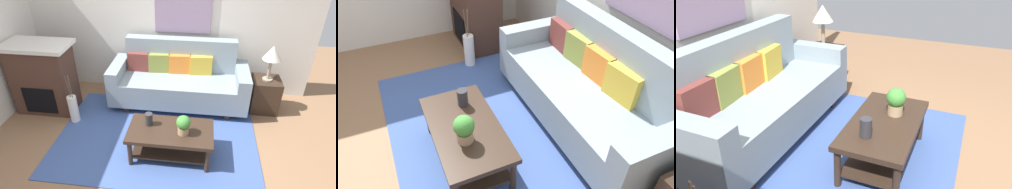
# 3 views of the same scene
# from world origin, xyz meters

# --- Properties ---
(ground_plane) EXTENTS (8.90, 8.90, 0.00)m
(ground_plane) POSITION_xyz_m (0.00, 0.00, 0.00)
(ground_plane) COLOR #8C6647
(wall_back) EXTENTS (4.90, 0.10, 2.70)m
(wall_back) POSITION_xyz_m (0.00, 1.99, 1.35)
(wall_back) COLOR silver
(wall_back) RESTS_ON ground_plane
(area_rug) EXTENTS (2.88, 2.04, 0.01)m
(area_rug) POSITION_xyz_m (0.00, 0.50, 0.01)
(area_rug) COLOR #3D5693
(area_rug) RESTS_ON ground_plane
(couch) EXTENTS (2.23, 0.84, 1.08)m
(couch) POSITION_xyz_m (0.23, 1.46, 0.43)
(couch) COLOR gray
(couch) RESTS_ON ground_plane
(throw_pillow_maroon) EXTENTS (0.36, 0.13, 0.32)m
(throw_pillow_maroon) POSITION_xyz_m (-0.47, 1.58, 0.68)
(throw_pillow_maroon) COLOR brown
(throw_pillow_maroon) RESTS_ON couch
(throw_pillow_olive) EXTENTS (0.37, 0.15, 0.32)m
(throw_pillow_olive) POSITION_xyz_m (-0.12, 1.58, 0.68)
(throw_pillow_olive) COLOR olive
(throw_pillow_olive) RESTS_ON couch
(throw_pillow_orange) EXTENTS (0.37, 0.14, 0.32)m
(throw_pillow_orange) POSITION_xyz_m (0.23, 1.58, 0.68)
(throw_pillow_orange) COLOR orange
(throw_pillow_orange) RESTS_ON couch
(throw_pillow_mustard) EXTENTS (0.37, 0.16, 0.32)m
(throw_pillow_mustard) POSITION_xyz_m (0.57, 1.58, 0.68)
(throw_pillow_mustard) COLOR gold
(throw_pillow_mustard) RESTS_ON couch
(coffee_table) EXTENTS (1.10, 0.60, 0.43)m
(coffee_table) POSITION_xyz_m (0.25, 0.15, 0.31)
(coffee_table) COLOR #332319
(coffee_table) RESTS_ON ground_plane
(tabletop_vase) EXTENTS (0.10, 0.10, 0.17)m
(tabletop_vase) POSITION_xyz_m (-0.05, 0.23, 0.51)
(tabletop_vase) COLOR #2D2D33
(tabletop_vase) RESTS_ON coffee_table
(potted_plant_tabletop) EXTENTS (0.18, 0.18, 0.26)m
(potted_plant_tabletop) POSITION_xyz_m (0.41, 0.10, 0.57)
(potted_plant_tabletop) COLOR tan
(potted_plant_tabletop) RESTS_ON coffee_table
(side_table) EXTENTS (0.44, 0.44, 0.56)m
(side_table) POSITION_xyz_m (1.64, 1.44, 0.28)
(side_table) COLOR #332319
(side_table) RESTS_ON ground_plane
(table_lamp) EXTENTS (0.28, 0.28, 0.57)m
(table_lamp) POSITION_xyz_m (1.64, 1.44, 0.99)
(table_lamp) COLOR gray
(table_lamp) RESTS_ON side_table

